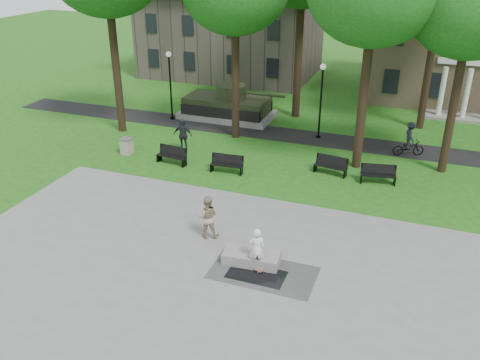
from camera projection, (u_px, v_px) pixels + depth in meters
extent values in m
plane|color=#195313|center=(246.00, 228.00, 22.39)|extent=(120.00, 120.00, 0.00)
cube|color=gray|center=(198.00, 295.00, 18.15)|extent=(22.00, 16.00, 0.02)
cube|color=black|center=(310.00, 138.00, 32.53)|extent=(44.00, 2.60, 0.01)
cube|color=#4C443D|center=(232.00, 34.00, 46.75)|extent=(15.00, 10.00, 7.20)
cylinder|color=black|center=(116.00, 63.00, 31.89)|extent=(0.52, 0.52, 8.96)
cylinder|color=black|center=(235.00, 75.00, 30.98)|extent=(0.48, 0.48, 8.00)
cylinder|color=black|center=(364.00, 94.00, 26.68)|extent=(0.50, 0.50, 8.32)
cylinder|color=black|center=(454.00, 103.00, 26.24)|extent=(0.46, 0.46, 7.68)
ellipsoid|color=#124E12|center=(472.00, 6.00, 24.18)|extent=(6.00, 6.00, 5.10)
cylinder|color=black|center=(299.00, 51.00, 34.57)|extent=(0.54, 0.54, 9.28)
cylinder|color=black|center=(430.00, 64.00, 32.43)|extent=(0.50, 0.50, 8.64)
cylinder|color=black|center=(171.00, 89.00, 35.02)|extent=(0.12, 0.12, 4.40)
sphere|color=silver|center=(169.00, 54.00, 34.02)|extent=(0.36, 0.36, 0.36)
cylinder|color=black|center=(172.00, 118.00, 35.93)|extent=(0.32, 0.32, 0.16)
cylinder|color=black|center=(321.00, 104.00, 31.69)|extent=(0.12, 0.12, 4.40)
sphere|color=silver|center=(323.00, 67.00, 30.68)|extent=(0.36, 0.36, 0.36)
cylinder|color=black|center=(318.00, 136.00, 32.60)|extent=(0.32, 0.32, 0.16)
cube|color=gray|center=(227.00, 115.00, 36.21)|extent=(6.50, 3.40, 0.40)
cube|color=#2B3019|center=(227.00, 105.00, 35.89)|extent=(5.80, 2.80, 1.10)
cube|color=black|center=(220.00, 113.00, 34.83)|extent=(5.80, 0.35, 0.70)
cube|color=black|center=(234.00, 102.00, 37.11)|extent=(5.80, 0.35, 0.70)
cylinder|color=#2B3019|center=(231.00, 91.00, 35.36)|extent=(2.10, 2.10, 0.90)
cylinder|color=#2B3019|center=(262.00, 94.00, 34.63)|extent=(3.20, 0.18, 0.18)
cube|color=black|center=(256.00, 275.00, 19.23)|extent=(2.20, 1.20, 0.00)
cube|color=gray|center=(251.00, 258.00, 19.86)|extent=(2.28, 1.20, 0.45)
cube|color=brown|center=(254.00, 268.00, 19.54)|extent=(0.80, 0.46, 0.07)
imported|color=white|center=(257.00, 249.00, 19.24)|extent=(0.75, 0.63, 1.74)
imported|color=#9E8566|center=(207.00, 217.00, 21.30)|extent=(1.11, 0.98, 1.90)
imported|color=#21242C|center=(183.00, 135.00, 30.13)|extent=(1.21, 0.58, 2.00)
imported|color=black|center=(408.00, 148.00, 29.71)|extent=(1.93, 1.27, 0.96)
imported|color=black|center=(410.00, 135.00, 29.38)|extent=(0.93, 1.18, 1.60)
cube|color=black|center=(171.00, 156.00, 28.60)|extent=(1.84, 0.66, 0.05)
cube|color=black|center=(173.00, 150.00, 28.66)|extent=(1.81, 0.36, 0.50)
cube|color=black|center=(158.00, 158.00, 28.97)|extent=(0.11, 0.45, 0.45)
cube|color=black|center=(185.00, 162.00, 28.43)|extent=(0.11, 0.45, 0.45)
cube|color=black|center=(227.00, 165.00, 27.49)|extent=(1.83, 0.57, 0.05)
cube|color=black|center=(228.00, 159.00, 27.54)|extent=(1.81, 0.28, 0.50)
cube|color=black|center=(212.00, 167.00, 27.85)|extent=(0.09, 0.45, 0.45)
cube|color=black|center=(241.00, 171.00, 27.31)|extent=(0.09, 0.45, 0.45)
cube|color=black|center=(330.00, 167.00, 27.30)|extent=(1.85, 0.72, 0.05)
cube|color=black|center=(332.00, 160.00, 27.36)|extent=(1.80, 0.43, 0.50)
cube|color=black|center=(315.00, 168.00, 27.67)|extent=(0.13, 0.45, 0.45)
cube|color=black|center=(346.00, 173.00, 27.13)|extent=(0.13, 0.45, 0.45)
cube|color=black|center=(378.00, 176.00, 26.27)|extent=(1.85, 0.78, 0.05)
cube|color=black|center=(379.00, 169.00, 26.33)|extent=(1.80, 0.48, 0.50)
cube|color=black|center=(361.00, 177.00, 26.64)|extent=(0.14, 0.45, 0.45)
cube|color=black|center=(395.00, 182.00, 26.10)|extent=(0.14, 0.45, 0.45)
cube|color=gray|center=(127.00, 146.00, 29.96)|extent=(0.60, 0.60, 0.90)
cube|color=#4C4C4C|center=(126.00, 139.00, 29.76)|extent=(0.66, 0.66, 0.06)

